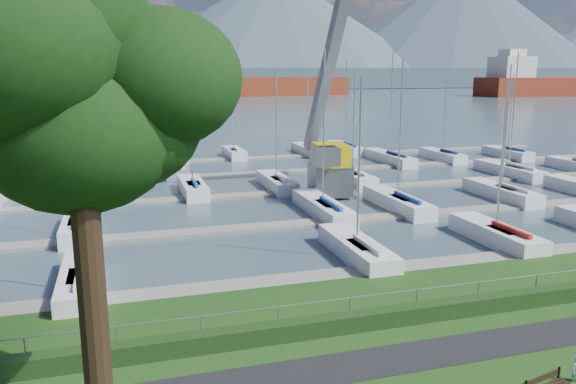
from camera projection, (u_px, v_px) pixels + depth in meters
name	position (u px, v px, depth m)	size (l,w,h in m)	color
path	(408.00, 357.00, 20.18)	(160.00, 2.00, 0.04)	black
water	(138.00, 94.00, 266.51)	(800.00, 540.00, 0.20)	#41545F
hedge	(377.00, 319.00, 22.55)	(80.00, 0.70, 0.70)	#193313
fence	(373.00, 295.00, 22.74)	(0.04, 0.04, 80.00)	gray
foothill	(133.00, 78.00, 330.70)	(900.00, 80.00, 12.00)	#425260
mountains	(138.00, 18.00, 394.06)	(1190.00, 360.00, 115.00)	#3B4757
docks	(240.00, 196.00, 47.38)	(90.00, 41.60, 0.25)	gray
tree	(69.00, 77.00, 13.69)	(8.23, 6.26, 13.92)	black
crane	(331.00, 129.00, 47.47)	(4.98, 13.33, 22.35)	#595B61
cargo_ship_mid	(220.00, 87.00, 235.04)	(106.49, 30.58, 21.50)	maroon
cargo_ship_east	(556.00, 86.00, 241.58)	(78.38, 20.21, 21.50)	maroon
sailboat_fleet	(227.00, 128.00, 47.73)	(75.83, 49.68, 13.55)	#1B4698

